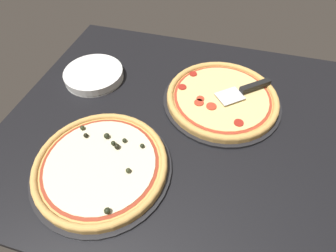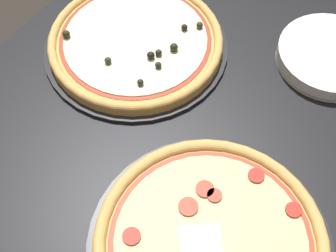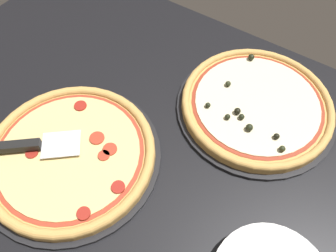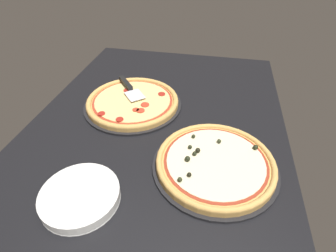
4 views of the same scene
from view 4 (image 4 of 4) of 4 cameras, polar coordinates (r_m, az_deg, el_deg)
ground_plane at (r=111.65cm, az=-1.81°, el=1.47°), size 132.95×101.99×3.60cm
pizza_pan_front at (r=117.73cm, az=-7.62°, el=4.64°), size 42.83×42.83×1.00cm
pizza_front at (r=116.72cm, az=-7.69°, el=5.39°), size 40.26×40.26×2.77cm
pizza_pan_back at (r=89.51cm, az=10.13°, el=-8.65°), size 41.63×41.63×1.00cm
pizza_back at (r=88.09cm, az=10.26°, el=-7.76°), size 39.13×39.13×4.06cm
serving_spatula at (r=124.37cm, az=-8.79°, el=8.70°), size 19.32×17.23×2.00cm
plate_stack at (r=82.97cm, az=-18.56°, el=-14.25°), size 23.13×23.13×3.50cm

